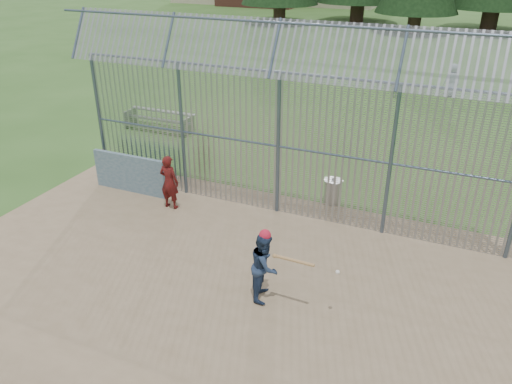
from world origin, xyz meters
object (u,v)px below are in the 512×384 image
at_px(dugout_wall, 130,173).
at_px(bleacher, 159,120).
at_px(batter, 265,266).
at_px(onlooker, 169,182).
at_px(trash_can, 333,191).

bearing_deg(dugout_wall, bleacher, 115.00).
relative_size(dugout_wall, bleacher, 0.83).
height_order(batter, onlooker, onlooker).
relative_size(batter, trash_can, 1.90).
xyz_separation_m(dugout_wall, trash_can, (5.92, 1.76, -0.24)).
relative_size(dugout_wall, onlooker, 1.56).
bearing_deg(trash_can, bleacher, 157.27).
relative_size(onlooker, bleacher, 0.54).
bearing_deg(bleacher, trash_can, -22.73).
height_order(onlooker, bleacher, onlooker).
bearing_deg(batter, bleacher, 32.54).
xyz_separation_m(onlooker, trash_can, (4.23, 2.17, -0.44)).
relative_size(trash_can, bleacher, 0.27).
bearing_deg(trash_can, batter, -91.72).
xyz_separation_m(batter, onlooker, (-4.08, 2.71, 0.03)).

